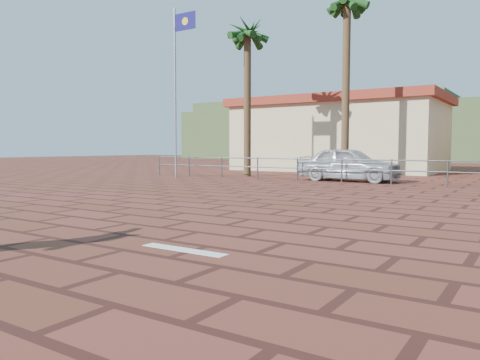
# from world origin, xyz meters

# --- Properties ---
(ground) EXTENTS (120.00, 120.00, 0.00)m
(ground) POSITION_xyz_m (0.00, 0.00, 0.00)
(ground) COLOR maroon
(ground) RESTS_ON ground
(paint_stripe) EXTENTS (1.40, 0.22, 0.01)m
(paint_stripe) POSITION_xyz_m (0.70, -1.20, 0.00)
(paint_stripe) COLOR white
(paint_stripe) RESTS_ON ground
(guardrail) EXTENTS (24.06, 0.06, 1.00)m
(guardrail) POSITION_xyz_m (0.00, 12.00, 0.68)
(guardrail) COLOR #47494F
(guardrail) RESTS_ON ground
(flagpole) EXTENTS (1.30, 0.10, 8.00)m
(flagpole) POSITION_xyz_m (-9.87, 11.00, 4.64)
(flagpole) COLOR gray
(flagpole) RESTS_ON ground
(palm_far_left) EXTENTS (2.40, 2.40, 8.25)m
(palm_far_left) POSITION_xyz_m (-7.50, 13.50, 6.83)
(palm_far_left) COLOR brown
(palm_far_left) RESTS_ON ground
(palm_left) EXTENTS (2.40, 2.40, 9.45)m
(palm_left) POSITION_xyz_m (-3.00, 15.00, 7.95)
(palm_left) COLOR brown
(palm_left) RESTS_ON ground
(building_west) EXTENTS (12.60, 7.60, 4.50)m
(building_west) POSITION_xyz_m (-6.00, 22.00, 2.28)
(building_west) COLOR beige
(building_west) RESTS_ON ground
(hill_back) EXTENTS (35.00, 14.00, 8.00)m
(hill_back) POSITION_xyz_m (-22.00, 56.00, 4.00)
(hill_back) COLOR #384C28
(hill_back) RESTS_ON ground
(car_silver) EXTENTS (4.35, 1.83, 1.47)m
(car_silver) POSITION_xyz_m (-2.07, 13.00, 0.73)
(car_silver) COLOR #B1B4B8
(car_silver) RESTS_ON ground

